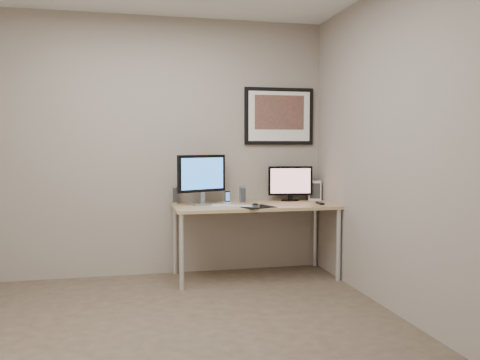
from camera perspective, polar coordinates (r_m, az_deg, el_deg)
The scene contains 14 objects.
floor at distance 3.74m, azimuth -8.56°, elevation -16.74°, with size 3.60×3.60×0.00m, color #4B3B2F.
room at distance 3.96m, azimuth -9.29°, elevation 8.61°, with size 3.60×3.60×3.60m.
desk at distance 5.04m, azimuth 1.65°, elevation -3.50°, with size 1.60×0.70×0.73m.
framed_art at distance 5.42m, azimuth 4.41°, elevation 7.16°, with size 0.75×0.04×0.60m.
monitor_large at distance 5.01m, azimuth -4.31°, elevation 0.33°, with size 0.51×0.26×0.49m.
monitor_tv at distance 5.34m, azimuth 5.67°, elevation -0.27°, with size 0.47×0.13×0.37m.
speaker_left at distance 5.15m, azimuth -7.26°, elevation -1.67°, with size 0.07×0.07×0.17m, color #A7A7AC.
speaker_right at distance 5.14m, azimuth 0.31°, elevation -1.67°, with size 0.07×0.07×0.17m, color #A7A7AC.
phone_dock at distance 5.12m, azimuth -1.42°, elevation -1.93°, with size 0.06×0.06×0.13m, color black.
keyboard at distance 4.86m, azimuth -0.86°, elevation -2.92°, with size 0.41×0.11×0.01m, color silver.
mousepad at distance 4.83m, azimuth 1.85°, elevation -3.02°, with size 0.30×0.27×0.00m, color black.
mouse at distance 4.79m, azimuth 1.74°, elevation -2.83°, with size 0.06×0.11×0.04m, color black.
remote at distance 5.12m, azimuth 8.97°, elevation -2.56°, with size 0.04×0.17×0.02m, color black.
fan_unit at distance 5.47m, azimuth 8.38°, elevation -1.17°, with size 0.13×0.10×0.21m, color silver.
Camera 1 is at (-0.24, -3.49, 1.32)m, focal length 38.00 mm.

